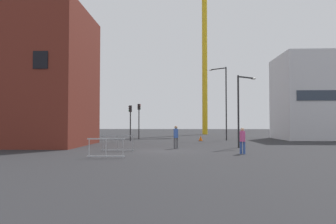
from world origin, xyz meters
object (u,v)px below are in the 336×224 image
Objects in this scene: traffic_light_median at (139,116)px; pedestrian_walking at (242,139)px; traffic_light_far at (130,117)px; streetlamp_short at (241,103)px; construction_crane at (202,26)px; traffic_cone_by_barrier at (201,139)px; streetlamp_tall at (224,97)px; pedestrian_waiting at (176,135)px.

traffic_light_median is 2.61× the size of pedestrian_walking.
traffic_light_far is at bearing -94.65° from traffic_light_median.
streetlamp_short is at bearing -52.50° from traffic_light_median.
construction_crane is at bearing 90.17° from pedestrian_walking.
construction_crane is 23.74m from traffic_light_median.
construction_crane is 5.03× the size of streetlamp_short.
traffic_light_far reaches higher than traffic_cone_by_barrier.
streetlamp_tall is at bearing -14.30° from traffic_light_median.
pedestrian_waiting is at bearing -114.47° from streetlamp_tall.
streetlamp_short is 9.76m from traffic_cone_by_barrier.
streetlamp_tall is 5.52m from traffic_cone_by_barrier.
streetlamp_short is 1.48× the size of traffic_light_far.
pedestrian_walking is at bearing -93.90° from streetlamp_tall.
streetlamp_short reaches higher than traffic_light_far.
streetlamp_short reaches higher than pedestrian_walking.
traffic_light_far is (-10.27, -1.78, -2.27)m from streetlamp_tall.
traffic_light_median is at bearing 127.50° from streetlamp_short.
construction_crane is 51.23× the size of traffic_cone_by_barrier.
traffic_light_median is at bearing 116.45° from pedestrian_walking.
pedestrian_walking is at bearing -63.55° from traffic_light_median.
construction_crane reaches higher than traffic_light_median.
pedestrian_waiting is (-5.11, -1.24, -2.47)m from streetlamp_short.
traffic_light_median is 7.65× the size of traffic_cone_by_barrier.
traffic_cone_by_barrier is (2.51, 10.07, -0.74)m from pedestrian_waiting.
construction_crane is at bearing 82.09° from pedestrian_waiting.
traffic_light_median reaches higher than traffic_light_far.
construction_crane is 34.55m from pedestrian_waiting.
streetlamp_tall is at bearing -86.35° from construction_crane.
traffic_light_median is at bearing -119.67° from construction_crane.
streetlamp_tall is 10.43m from traffic_light_median.
traffic_cone_by_barrier is (7.20, -3.94, -2.58)m from traffic_light_median.
streetlamp_short is 10.18× the size of traffic_cone_by_barrier.
streetlamp_short is at bearing 13.60° from pedestrian_waiting.
traffic_light_far is 11.06m from pedestrian_waiting.
streetlamp_short is 3.48× the size of pedestrian_walking.
construction_crane reaches higher than traffic_cone_by_barrier.
traffic_light_far reaches higher than pedestrian_waiting.
pedestrian_waiting is at bearing -71.49° from traffic_light_median.
traffic_light_far is (-10.16, 8.48, -0.89)m from streetlamp_short.
pedestrian_walking is 0.95× the size of pedestrian_waiting.
streetlamp_tall is 10.35m from streetlamp_short.
pedestrian_walking is 5.67m from pedestrian_waiting.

